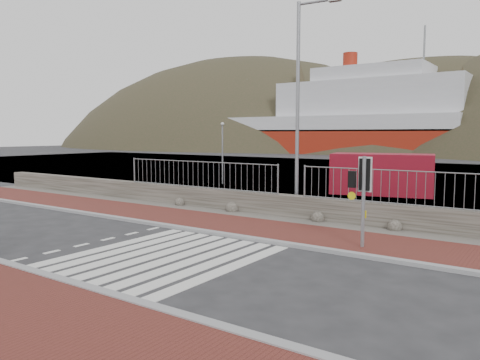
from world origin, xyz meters
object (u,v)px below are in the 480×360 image
Objects in this scene: streetlight at (301,97)px; ferry at (334,122)px; traffic_signal_far at (363,182)px; shipping_container at (382,174)px.

ferry is at bearing 107.80° from streetlight.
ferry reaches higher than streetlight.
traffic_signal_far is at bearing -49.59° from streetlight.
ferry is 9.24× the size of shipping_container.
shipping_container is at bearing 81.03° from streetlight.
shipping_container is (0.66, 8.49, -3.74)m from streetlight.
ferry is 64.63m from streetlight.
streetlight is 1.60× the size of shipping_container.
ferry is at bearing 103.47° from shipping_container.
shipping_container is at bearing -82.57° from traffic_signal_far.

